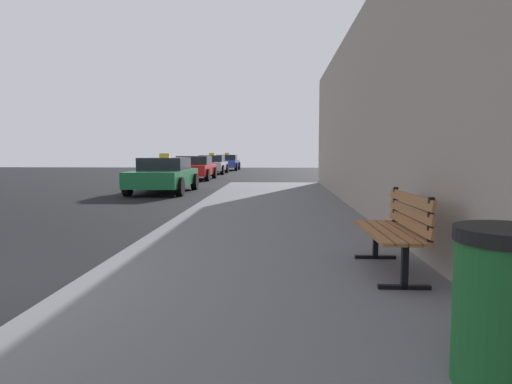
% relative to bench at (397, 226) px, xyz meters
% --- Properties ---
extents(sidewalk, '(4.00, 32.00, 0.15)m').
position_rel_bench_xyz_m(sidewalk, '(-1.39, -1.04, -0.58)').
color(sidewalk, '#5B5B60').
rests_on(sidewalk, ground_plane).
extents(bench, '(0.52, 1.51, 0.89)m').
position_rel_bench_xyz_m(bench, '(0.00, 0.00, 0.00)').
color(bench, brown).
rests_on(bench, sidewalk).
extents(trash_bin, '(0.59, 0.59, 0.90)m').
position_rel_bench_xyz_m(trash_bin, '(-0.02, -2.43, -0.06)').
color(trash_bin, '#195926').
rests_on(trash_bin, sidewalk).
extents(car_green, '(2.00, 4.21, 1.43)m').
position_rel_bench_xyz_m(car_green, '(-5.47, 11.42, -0.01)').
color(car_green, '#196638').
rests_on(car_green, ground_plane).
extents(car_red, '(2.07, 4.10, 1.27)m').
position_rel_bench_xyz_m(car_red, '(-5.83, 19.32, -0.01)').
color(car_red, red).
rests_on(car_red, ground_plane).
extents(car_silver, '(2.02, 4.02, 1.43)m').
position_rel_bench_xyz_m(car_silver, '(-5.86, 26.05, -0.01)').
color(car_silver, '#B7B7BF').
rests_on(car_silver, ground_plane).
extents(car_blue, '(2.00, 4.12, 1.43)m').
position_rel_bench_xyz_m(car_blue, '(-5.53, 32.42, -0.01)').
color(car_blue, '#233899').
rests_on(car_blue, ground_plane).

